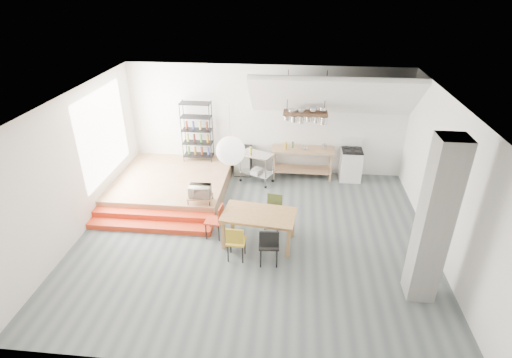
# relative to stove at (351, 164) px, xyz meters

# --- Properties ---
(floor) EXTENTS (8.00, 8.00, 0.00)m
(floor) POSITION_rel_stove_xyz_m (-2.50, -3.16, -0.48)
(floor) COLOR #4A5456
(floor) RESTS_ON ground
(wall_back) EXTENTS (8.00, 0.04, 3.20)m
(wall_back) POSITION_rel_stove_xyz_m (-2.50, 0.34, 1.12)
(wall_back) COLOR silver
(wall_back) RESTS_ON ground
(wall_left) EXTENTS (0.04, 7.00, 3.20)m
(wall_left) POSITION_rel_stove_xyz_m (-6.50, -3.16, 1.12)
(wall_left) COLOR silver
(wall_left) RESTS_ON ground
(wall_right) EXTENTS (0.04, 7.00, 3.20)m
(wall_right) POSITION_rel_stove_xyz_m (1.50, -3.16, 1.12)
(wall_right) COLOR silver
(wall_right) RESTS_ON ground
(ceiling) EXTENTS (8.00, 7.00, 0.02)m
(ceiling) POSITION_rel_stove_xyz_m (-2.50, -3.16, 2.72)
(ceiling) COLOR white
(ceiling) RESTS_ON wall_back
(slope_ceiling) EXTENTS (4.40, 1.44, 1.32)m
(slope_ceiling) POSITION_rel_stove_xyz_m (-0.70, -0.26, 2.07)
(slope_ceiling) COLOR white
(slope_ceiling) RESTS_ON wall_back
(window_pane) EXTENTS (0.02, 2.50, 2.20)m
(window_pane) POSITION_rel_stove_xyz_m (-6.48, -1.66, 1.32)
(window_pane) COLOR white
(window_pane) RESTS_ON wall_left
(platform) EXTENTS (3.00, 3.00, 0.40)m
(platform) POSITION_rel_stove_xyz_m (-5.00, -1.16, -0.28)
(platform) COLOR #99744C
(platform) RESTS_ON ground
(step_lower) EXTENTS (3.00, 0.35, 0.13)m
(step_lower) POSITION_rel_stove_xyz_m (-5.00, -3.11, -0.41)
(step_lower) COLOR red
(step_lower) RESTS_ON ground
(step_upper) EXTENTS (3.00, 0.35, 0.27)m
(step_upper) POSITION_rel_stove_xyz_m (-5.00, -2.76, -0.35)
(step_upper) COLOR red
(step_upper) RESTS_ON ground
(concrete_column) EXTENTS (0.50, 0.50, 3.20)m
(concrete_column) POSITION_rel_stove_xyz_m (0.80, -4.66, 1.12)
(concrete_column) COLOR gray
(concrete_column) RESTS_ON ground
(kitchen_counter) EXTENTS (1.80, 0.60, 0.91)m
(kitchen_counter) POSITION_rel_stove_xyz_m (-1.40, -0.01, 0.15)
(kitchen_counter) COLOR #99744C
(kitchen_counter) RESTS_ON ground
(stove) EXTENTS (0.60, 0.60, 1.18)m
(stove) POSITION_rel_stove_xyz_m (0.00, 0.00, 0.00)
(stove) COLOR white
(stove) RESTS_ON ground
(pot_rack) EXTENTS (1.20, 0.50, 1.43)m
(pot_rack) POSITION_rel_stove_xyz_m (-1.37, -0.23, 1.50)
(pot_rack) COLOR #3A2517
(pot_rack) RESTS_ON ceiling
(wire_shelving) EXTENTS (0.88, 0.38, 1.80)m
(wire_shelving) POSITION_rel_stove_xyz_m (-4.50, 0.04, 0.85)
(wire_shelving) COLOR black
(wire_shelving) RESTS_ON platform
(microwave_shelf) EXTENTS (0.60, 0.40, 0.16)m
(microwave_shelf) POSITION_rel_stove_xyz_m (-3.90, -2.41, 0.07)
(microwave_shelf) COLOR #99744C
(microwave_shelf) RESTS_ON platform
(paper_lantern) EXTENTS (0.60, 0.60, 0.60)m
(paper_lantern) POSITION_rel_stove_xyz_m (-2.96, -3.29, 1.72)
(paper_lantern) COLOR white
(paper_lantern) RESTS_ON ceiling
(dining_table) EXTENTS (1.69, 1.07, 0.76)m
(dining_table) POSITION_rel_stove_xyz_m (-2.36, -3.36, 0.19)
(dining_table) COLOR #905F34
(dining_table) RESTS_ON ground
(chair_mustard) EXTENTS (0.40, 0.40, 0.85)m
(chair_mustard) POSITION_rel_stove_xyz_m (-2.78, -4.03, 0.03)
(chair_mustard) COLOR gold
(chair_mustard) RESTS_ON ground
(chair_black) EXTENTS (0.44, 0.44, 0.91)m
(chair_black) POSITION_rel_stove_xyz_m (-2.08, -4.11, 0.06)
(chair_black) COLOR black
(chair_black) RESTS_ON ground
(chair_olive) EXTENTS (0.44, 0.44, 0.83)m
(chair_olive) POSITION_rel_stove_xyz_m (-2.08, -2.67, 0.01)
(chair_olive) COLOR #52602D
(chair_olive) RESTS_ON ground
(chair_red) EXTENTS (0.42, 0.42, 0.83)m
(chair_red) POSITION_rel_stove_xyz_m (-3.33, -3.24, 0.01)
(chair_red) COLOR #BB3A1A
(chair_red) RESTS_ON ground
(rolling_cart) EXTENTS (1.02, 0.82, 0.89)m
(rolling_cart) POSITION_rel_stove_xyz_m (-2.70, -0.46, 0.10)
(rolling_cart) COLOR silver
(rolling_cart) RESTS_ON ground
(mini_fridge) EXTENTS (0.50, 0.50, 0.85)m
(mini_fridge) POSITION_rel_stove_xyz_m (-3.17, 0.04, -0.06)
(mini_fridge) COLOR black
(mini_fridge) RESTS_ON ground
(microwave) EXTENTS (0.52, 0.36, 0.29)m
(microwave) POSITION_rel_stove_xyz_m (-3.90, -2.41, 0.23)
(microwave) COLOR beige
(microwave) RESTS_ON microwave_shelf
(bowl) EXTENTS (0.25, 0.25, 0.05)m
(bowl) POSITION_rel_stove_xyz_m (-1.37, -0.06, 0.45)
(bowl) COLOR silver
(bowl) RESTS_ON kitchen_counter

